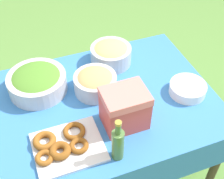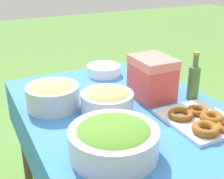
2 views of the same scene
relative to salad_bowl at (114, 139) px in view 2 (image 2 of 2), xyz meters
The scene contains 8 objects.
picnic_table 0.42m from the salad_bowl, 33.98° to the right, with size 1.25×0.93×0.78m.
salad_bowl is the anchor object (origin of this frame).
pasta_bowl 0.49m from the salad_bowl, 10.37° to the left, with size 0.25×0.25×0.13m.
donut_platter 0.45m from the salad_bowl, 85.30° to the right, with size 0.35×0.28×0.05m.
plate_stack 0.85m from the salad_bowl, 22.24° to the right, with size 0.21×0.21×0.06m.
olive_oil_bottle 0.64m from the salad_bowl, 65.71° to the right, with size 0.06×0.06×0.25m.
bread_bowl 0.33m from the salad_bowl, 21.30° to the right, with size 0.24×0.24×0.12m.
cooler_box 0.55m from the salad_bowl, 47.41° to the right, with size 0.22×0.18×0.22m.
Camera 2 is at (-1.19, 0.65, 1.45)m, focal length 50.00 mm.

